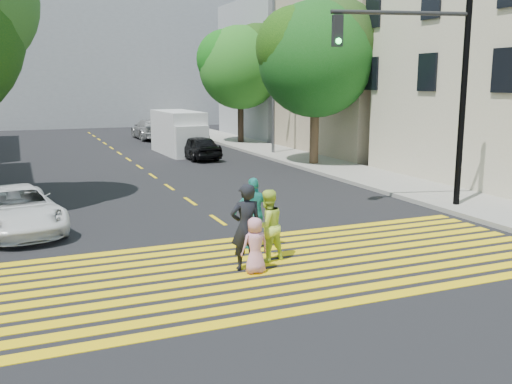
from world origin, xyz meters
TOP-DOWN VIEW (x-y plane):
  - ground at (0.00, 0.00)m, footprint 120.00×120.00m
  - sidewalk_right at (8.50, 15.00)m, footprint 3.00×60.00m
  - crosswalk at (0.00, 1.28)m, footprint 13.40×5.30m
  - lane_line at (0.00, 22.50)m, footprint 0.12×34.40m
  - building_right_tan at (15.00, 19.00)m, footprint 10.00×10.00m
  - building_right_grey at (15.00, 30.00)m, footprint 10.00×10.00m
  - backdrop_block at (0.00, 48.00)m, footprint 30.00×8.00m
  - tree_right_near at (8.19, 14.99)m, footprint 7.44×7.19m
  - tree_right_far at (8.55, 26.06)m, footprint 7.46×7.25m
  - pedestrian_man at (-0.91, 1.38)m, footprint 0.74×0.52m
  - pedestrian_woman at (-0.23, 1.77)m, footprint 0.93×0.78m
  - pedestrian_child at (-0.83, 1.07)m, footprint 0.63×0.43m
  - pedestrian_extra at (-0.12, 2.82)m, footprint 1.09×0.55m
  - white_sedan at (-5.59, 6.88)m, footprint 2.79×4.79m
  - dark_car_near at (3.51, 19.64)m, footprint 1.83×3.93m
  - silver_car at (3.52, 31.73)m, footprint 2.10×5.10m
  - dark_car_parked at (5.35, 26.81)m, footprint 1.76×4.18m
  - white_van at (3.23, 22.32)m, footprint 2.14×5.30m
  - traffic_signal at (6.59, 4.81)m, footprint 4.42×1.32m
  - street_lamp at (7.86, 19.81)m, footprint 2.18×0.27m

SIDE VIEW (x-z plane):
  - ground at x=0.00m, z-range 0.00..0.00m
  - lane_line at x=0.00m, z-range 0.00..0.01m
  - crosswalk at x=0.00m, z-range 0.00..0.01m
  - sidewalk_right at x=8.50m, z-range 0.00..0.15m
  - pedestrian_child at x=-0.83m, z-range 0.00..1.25m
  - white_sedan at x=-5.59m, z-range 0.00..1.25m
  - dark_car_near at x=3.51m, z-range 0.00..1.30m
  - dark_car_parked at x=5.35m, z-range 0.00..1.34m
  - silver_car at x=3.52m, z-range 0.00..1.48m
  - pedestrian_woman at x=-0.23m, z-range 0.00..1.69m
  - pedestrian_extra at x=-0.12m, z-range 0.00..1.80m
  - pedestrian_man at x=-0.91m, z-range 0.00..1.94m
  - white_van at x=3.23m, z-range -0.06..2.41m
  - traffic_signal at x=6.59m, z-range 0.97..7.59m
  - building_right_tan at x=15.00m, z-range 0.00..10.00m
  - building_right_grey at x=15.00m, z-range 0.00..10.00m
  - tree_right_far at x=8.55m, z-range 1.39..9.35m
  - tree_right_near at x=8.19m, z-range 1.43..9.55m
  - street_lamp at x=7.86m, z-range 0.71..10.35m
  - backdrop_block at x=0.00m, z-range 0.00..12.00m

